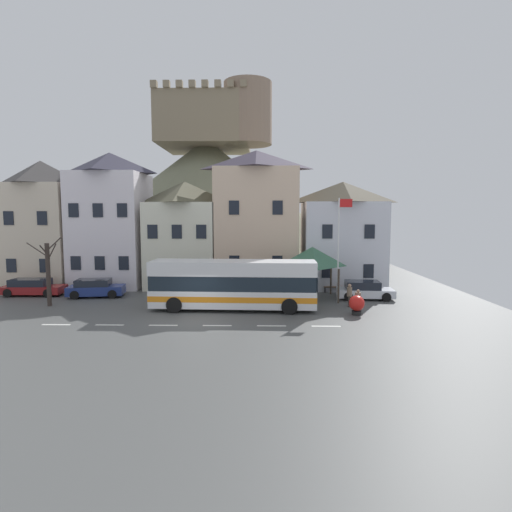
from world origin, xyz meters
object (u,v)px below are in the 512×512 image
Objects in this scene: townhouse_04 at (342,235)px; townhouse_03 at (256,220)px; pedestrian_02 at (295,291)px; bus_shelter at (312,257)px; parked_car_02 at (33,287)px; pedestrian_00 at (349,294)px; flagpole at (339,243)px; hilltop_castle at (207,198)px; pedestrian_01 at (358,299)px; parked_car_00 at (96,288)px; harbour_buoy at (357,304)px; townhouse_01 at (111,220)px; townhouse_02 at (185,234)px; bare_tree_00 at (48,273)px; parked_car_01 at (364,290)px; public_bench at (333,286)px; transit_bus at (233,285)px; townhouse_00 at (43,224)px.

townhouse_03 is at bearing -179.61° from townhouse_04.
bus_shelter is at bearing 52.03° from pedestrian_02.
townhouse_04 reaches higher than bus_shelter.
bus_shelter is 0.83× the size of parked_car_02.
pedestrian_00 is 3.66m from flagpole.
townhouse_04 is at bearing -53.54° from hilltop_castle.
hilltop_castle is at bearing 65.65° from parked_car_02.
townhouse_04 is at bearing 85.57° from pedestrian_01.
parked_car_00 is at bearing 171.92° from pedestrian_02.
harbour_buoy is (6.33, -10.03, -5.06)m from townhouse_03.
parked_car_00 is 0.58× the size of flagpole.
townhouse_04 is 2.34× the size of bus_shelter.
parked_car_02 is 2.95× the size of pedestrian_00.
parked_car_00 is 19.07m from harbour_buoy.
townhouse_02 is (6.23, 0.58, -1.18)m from townhouse_01.
parked_car_00 is 3.50× the size of harbour_buoy.
townhouse_04 is 22.60m from bare_tree_00.
flagpole reaches higher than harbour_buoy.
parked_car_02 is (-10.78, -5.08, -3.88)m from townhouse_02.
harbour_buoy is at bearing -95.21° from townhouse_04.
hilltop_castle is (-0.62, 18.33, 3.84)m from townhouse_02.
townhouse_01 is at bearing 43.83° from parked_car_02.
townhouse_04 is 24.06m from hilltop_castle.
parked_car_01 is (3.81, -0.09, -2.44)m from bus_shelter.
bus_shelter is at bearing -2.86° from parked_car_02.
pedestrian_01 is at bearing -104.99° from parked_car_01.
townhouse_02 is 15.87m from parked_car_01.
townhouse_01 is 2.47× the size of bare_tree_00.
harbour_buoy reaches higher than public_bench.
townhouse_03 is at bearing 132.74° from flagpole.
bus_shelter is 21.34m from parked_car_02.
hilltop_castle is at bearing 116.15° from pedestrian_00.
parked_car_01 is 2.63× the size of public_bench.
parked_car_00 is 0.92× the size of bare_tree_00.
parked_car_02 is 3.05× the size of pedestrian_01.
townhouse_01 is 14.87m from transit_bus.
townhouse_01 is 7.61× the size of pedestrian_01.
pedestrian_02 is (14.75, -2.09, 0.19)m from parked_car_00.
hilltop_castle reaches higher than harbour_buoy.
townhouse_02 is 18.74m from hilltop_castle.
public_bench is at bearing -5.78° from townhouse_00.
pedestrian_01 is (24.80, -9.57, -4.47)m from townhouse_00.
hilltop_castle reaches higher than townhouse_03.
townhouse_01 reaches higher than pedestrian_00.
bare_tree_00 is at bearing -164.69° from public_bench.
townhouse_00 is 0.26× the size of hilltop_castle.
transit_bus reaches higher than parked_car_00.
townhouse_04 is 5.70× the size of public_bench.
pedestrian_02 is 0.22× the size of flagpole.
pedestrian_01 is at bearing -78.88° from flagpole.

